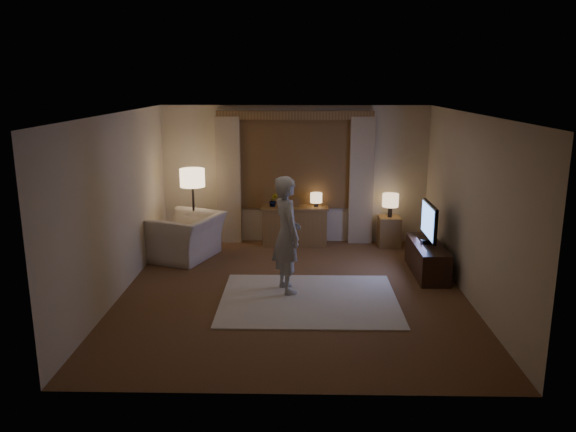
{
  "coord_description": "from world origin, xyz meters",
  "views": [
    {
      "loc": [
        0.09,
        -7.76,
        3.04
      ],
      "look_at": [
        -0.08,
        0.6,
        1.02
      ],
      "focal_mm": 35.0,
      "sensor_mm": 36.0,
      "label": 1
    }
  ],
  "objects_px": {
    "armchair": "(186,237)",
    "side_table": "(389,231)",
    "person": "(287,234)",
    "sideboard": "(295,227)",
    "tv_stand": "(427,259)"
  },
  "relations": [
    {
      "from": "sideboard",
      "to": "side_table",
      "type": "height_order",
      "value": "sideboard"
    },
    {
      "from": "tv_stand",
      "to": "armchair",
      "type": "bearing_deg",
      "value": 169.82
    },
    {
      "from": "armchair",
      "to": "person",
      "type": "distance_m",
      "value": 2.44
    },
    {
      "from": "side_table",
      "to": "person",
      "type": "distance_m",
      "value": 3.1
    },
    {
      "from": "side_table",
      "to": "tv_stand",
      "type": "height_order",
      "value": "side_table"
    },
    {
      "from": "armchair",
      "to": "side_table",
      "type": "relative_size",
      "value": 2.13
    },
    {
      "from": "armchair",
      "to": "tv_stand",
      "type": "relative_size",
      "value": 0.85
    },
    {
      "from": "sideboard",
      "to": "armchair",
      "type": "height_order",
      "value": "armchair"
    },
    {
      "from": "sideboard",
      "to": "armchair",
      "type": "relative_size",
      "value": 1.01
    },
    {
      "from": "side_table",
      "to": "tv_stand",
      "type": "xyz_separation_m",
      "value": [
        0.37,
        -1.55,
        -0.03
      ]
    },
    {
      "from": "armchair",
      "to": "side_table",
      "type": "xyz_separation_m",
      "value": [
        3.67,
        0.83,
        -0.11
      ]
    },
    {
      "from": "person",
      "to": "tv_stand",
      "type": "bearing_deg",
      "value": -89.13
    },
    {
      "from": "side_table",
      "to": "sideboard",
      "type": "bearing_deg",
      "value": 178.39
    },
    {
      "from": "tv_stand",
      "to": "person",
      "type": "height_order",
      "value": "person"
    },
    {
      "from": "side_table",
      "to": "person",
      "type": "xyz_separation_m",
      "value": [
        -1.87,
        -2.4,
        0.6
      ]
    }
  ]
}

